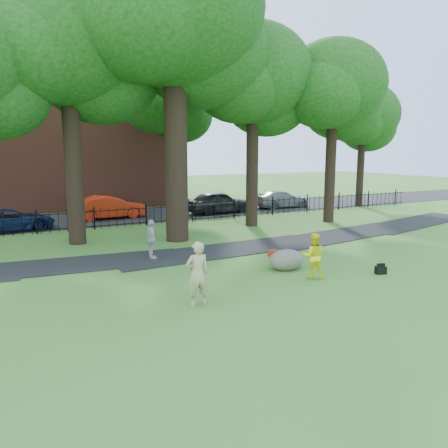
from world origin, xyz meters
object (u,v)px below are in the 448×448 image
woman (198,274)px  big_tree (176,24)px  boulder (286,259)px  red_sedan (109,207)px  man (313,256)px

woman → big_tree: bearing=-103.8°
woman → boulder: size_ratio=1.35×
boulder → red_sedan: size_ratio=0.29×
boulder → big_tree: bearing=102.0°
woman → boulder: (4.53, 2.01, -0.53)m
boulder → red_sedan: red_sedan is taller
man → boulder: man is taller
big_tree → man: size_ratio=8.98×
man → big_tree: bearing=-45.6°
big_tree → boulder: bearing=-78.0°
woman → boulder: bearing=-151.2°
woman → man: size_ratio=1.17×
woman → red_sedan: woman is taller
woman → man: 4.67m
big_tree → woman: 13.22m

